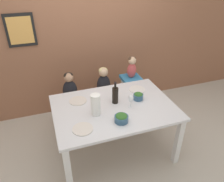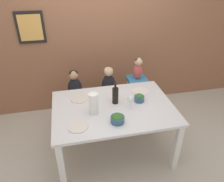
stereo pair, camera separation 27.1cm
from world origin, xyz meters
TOP-DOWN VIEW (x-y plane):
  - ground_plane at (0.00, 0.00)m, footprint 14.00×14.00m
  - wall_back at (-0.00, 1.24)m, footprint 10.00×0.09m
  - dining_table at (0.00, 0.00)m, footprint 1.51×1.06m
  - chair_far_left at (-0.43, 0.77)m, footprint 0.36×0.38m
  - chair_far_center at (0.10, 0.77)m, footprint 0.36×0.38m
  - chair_right_highchair at (0.57, 0.77)m, footprint 0.31×0.32m
  - person_child_left at (-0.43, 0.77)m, footprint 0.22×0.16m
  - person_child_center at (0.10, 0.77)m, footprint 0.22×0.16m
  - person_baby_right at (0.57, 0.77)m, footprint 0.15×0.13m
  - wine_bottle at (0.04, 0.08)m, footprint 0.08×0.08m
  - paper_towel_roll at (-0.26, -0.08)m, footprint 0.11×0.11m
  - wine_glass_near at (0.19, -0.08)m, footprint 0.07×0.07m
  - salad_bowl_large at (-0.02, -0.31)m, footprint 0.16×0.16m
  - salad_bowl_small at (0.35, 0.05)m, footprint 0.13×0.13m
  - dinner_plate_front_left at (-0.47, -0.30)m, footprint 0.23×0.23m
  - dinner_plate_back_left at (-0.41, 0.26)m, footprint 0.23×0.23m
  - dinner_plate_back_right at (0.45, 0.28)m, footprint 0.23×0.23m

SIDE VIEW (x-z plane):
  - ground_plane at x=0.00m, z-range 0.00..0.00m
  - chair_far_left at x=-0.43m, z-range 0.15..0.59m
  - chair_far_center at x=0.10m, z-range 0.15..0.59m
  - chair_right_highchair at x=0.57m, z-range 0.18..0.86m
  - dining_table at x=0.00m, z-range 0.28..1.02m
  - person_child_left at x=-0.43m, z-range 0.45..0.92m
  - person_child_center at x=0.10m, z-range 0.45..0.92m
  - dinner_plate_front_left at x=-0.47m, z-range 0.74..0.75m
  - dinner_plate_back_left at x=-0.41m, z-range 0.74..0.75m
  - dinner_plate_back_right at x=0.45m, z-range 0.74..0.75m
  - salad_bowl_small at x=0.35m, z-range 0.74..0.84m
  - salad_bowl_large at x=-0.02m, z-range 0.74..0.84m
  - wine_bottle at x=0.04m, z-range 0.71..1.00m
  - wine_glass_near at x=0.19m, z-range 0.78..0.95m
  - paper_towel_roll at x=-0.26m, z-range 0.74..1.01m
  - person_baby_right at x=0.57m, z-range 0.71..1.06m
  - wall_back at x=0.00m, z-range 0.00..2.70m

